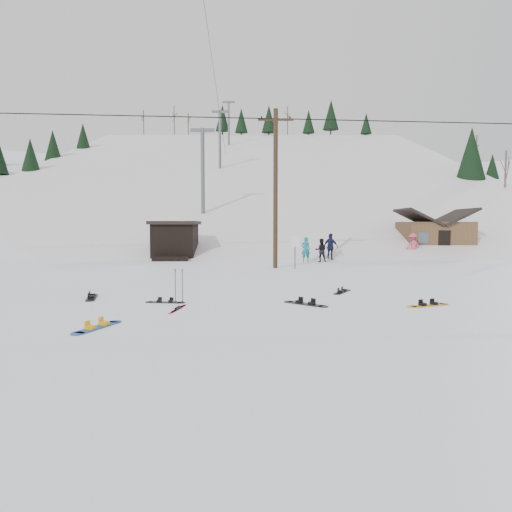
{
  "coord_description": "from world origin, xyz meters",
  "views": [
    {
      "loc": [
        0.92,
        -12.13,
        2.52
      ],
      "look_at": [
        0.9,
        3.84,
        1.4
      ],
      "focal_mm": 32.0,
      "sensor_mm": 36.0,
      "label": 1
    }
  ],
  "objects_px": {
    "utility_pole": "(276,186)",
    "hero_skis": "(178,309)",
    "hero_snowboard": "(97,327)",
    "cabin": "(434,237)"
  },
  "relations": [
    {
      "from": "utility_pole",
      "to": "hero_skis",
      "type": "relative_size",
      "value": 6.06
    },
    {
      "from": "hero_snowboard",
      "to": "hero_skis",
      "type": "distance_m",
      "value": 2.87
    },
    {
      "from": "utility_pole",
      "to": "hero_snowboard",
      "type": "xyz_separation_m",
      "value": [
        -4.95,
        -15.22,
        -4.65
      ]
    },
    {
      "from": "utility_pole",
      "to": "hero_skis",
      "type": "xyz_separation_m",
      "value": [
        -3.41,
        -12.8,
        -4.66
      ]
    },
    {
      "from": "hero_snowboard",
      "to": "utility_pole",
      "type": "bearing_deg",
      "value": 2.42
    },
    {
      "from": "cabin",
      "to": "hero_snowboard",
      "type": "xyz_separation_m",
      "value": [
        -17.95,
        -25.22,
        -1.45
      ]
    },
    {
      "from": "hero_skis",
      "to": "utility_pole",
      "type": "bearing_deg",
      "value": 83.83
    },
    {
      "from": "hero_skis",
      "to": "cabin",
      "type": "bearing_deg",
      "value": 63.01
    },
    {
      "from": "hero_skis",
      "to": "hero_snowboard",
      "type": "bearing_deg",
      "value": -113.64
    },
    {
      "from": "hero_snowboard",
      "to": "hero_skis",
      "type": "xyz_separation_m",
      "value": [
        1.54,
        2.42,
        -0.01
      ]
    }
  ]
}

